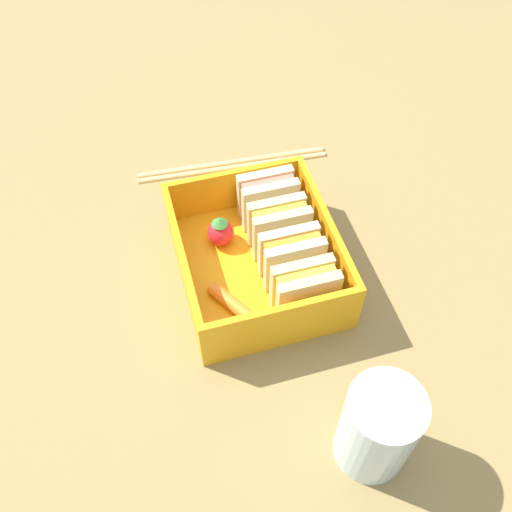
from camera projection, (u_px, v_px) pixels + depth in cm
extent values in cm
cube|color=olive|center=(256.00, 279.00, 56.63)|extent=(120.00, 120.00, 2.00)
cube|color=orange|center=(256.00, 269.00, 55.36)|extent=(16.92, 14.33, 1.20)
cube|color=orange|center=(325.00, 234.00, 54.07)|extent=(16.92, 0.60, 4.90)
cube|color=orange|center=(183.00, 266.00, 51.79)|extent=(16.92, 0.60, 4.90)
cube|color=orange|center=(234.00, 189.00, 57.69)|extent=(0.60, 13.13, 4.90)
cube|color=orange|center=(282.00, 323.00, 48.18)|extent=(0.60, 13.13, 4.90)
cube|color=beige|center=(265.00, 192.00, 57.05)|extent=(0.94, 5.64, 5.40)
cube|color=#D87259|center=(268.00, 199.00, 56.51)|extent=(0.94, 5.19, 4.97)
cube|color=beige|center=(270.00, 206.00, 55.96)|extent=(0.94, 5.64, 5.40)
cube|color=#D6BD81|center=(276.00, 220.00, 54.85)|extent=(0.94, 5.64, 5.40)
cube|color=yellow|center=(279.00, 227.00, 54.30)|extent=(0.94, 5.19, 4.97)
cube|color=#D6BD81|center=(282.00, 234.00, 53.75)|extent=(0.94, 5.64, 5.40)
cube|color=beige|center=(288.00, 249.00, 52.65)|extent=(0.94, 5.64, 5.40)
cube|color=orange|center=(291.00, 257.00, 52.10)|extent=(0.94, 5.19, 4.97)
cube|color=beige|center=(294.00, 265.00, 51.55)|extent=(0.94, 5.64, 5.40)
cube|color=#E3C27E|center=(301.00, 282.00, 50.45)|extent=(0.94, 5.64, 5.40)
cube|color=yellow|center=(305.00, 290.00, 49.90)|extent=(0.94, 5.19, 4.97)
cube|color=#E3C27E|center=(308.00, 299.00, 49.35)|extent=(0.94, 5.64, 5.40)
sphere|color=red|center=(220.00, 233.00, 55.66)|extent=(2.65, 2.65, 2.65)
cone|color=#368139|center=(220.00, 222.00, 54.36)|extent=(1.59, 1.59, 0.60)
cylinder|color=orange|center=(230.00, 302.00, 51.60)|extent=(4.74, 3.59, 1.25)
cylinder|color=tan|center=(232.00, 161.00, 64.94)|extent=(2.23, 21.54, 0.70)
cylinder|color=tan|center=(233.00, 166.00, 64.42)|extent=(2.23, 21.54, 0.70)
cylinder|color=silver|center=(378.00, 428.00, 41.81)|extent=(5.64, 5.64, 8.93)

